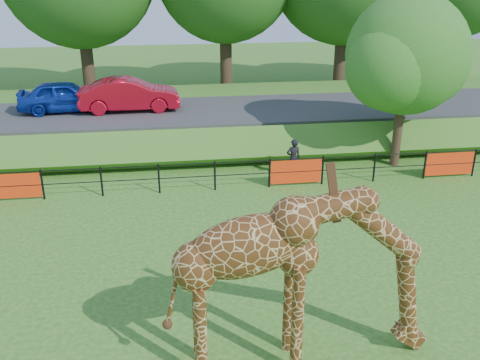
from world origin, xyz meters
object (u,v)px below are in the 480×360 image
Objects in this scene: car_blue at (65,96)px; visitor at (293,158)px; car_red at (129,95)px; giraffe at (303,280)px; tree_east at (408,59)px.

car_blue is 2.68× the size of visitor.
giraffe is at bearing -166.86° from car_red.
giraffe is 0.80× the size of tree_east.
visitor is 0.23× the size of tree_east.
car_blue is 0.92× the size of car_red.
car_blue is 0.60× the size of tree_east.
visitor is (2.18, 9.99, -1.18)m from giraffe.
car_blue reaches higher than visitor.
car_blue is at bearing 160.17° from tree_east.
giraffe is at bearing -159.66° from car_blue.
giraffe is 3.56× the size of visitor.
giraffe is 1.33× the size of car_blue.
tree_east reaches higher than giraffe.
car_red is at bearing -98.18° from car_blue.
car_blue is 10.88m from visitor.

